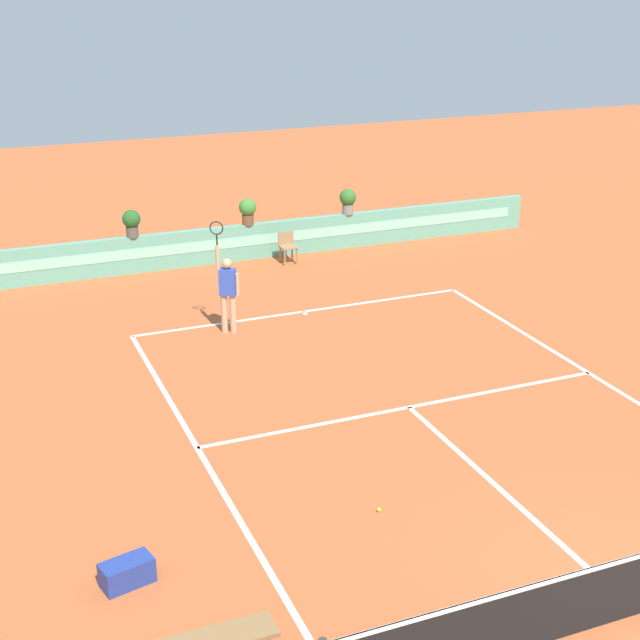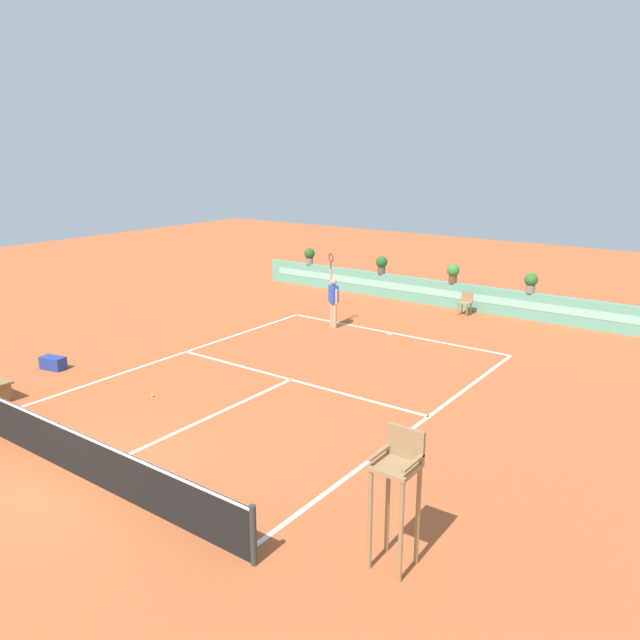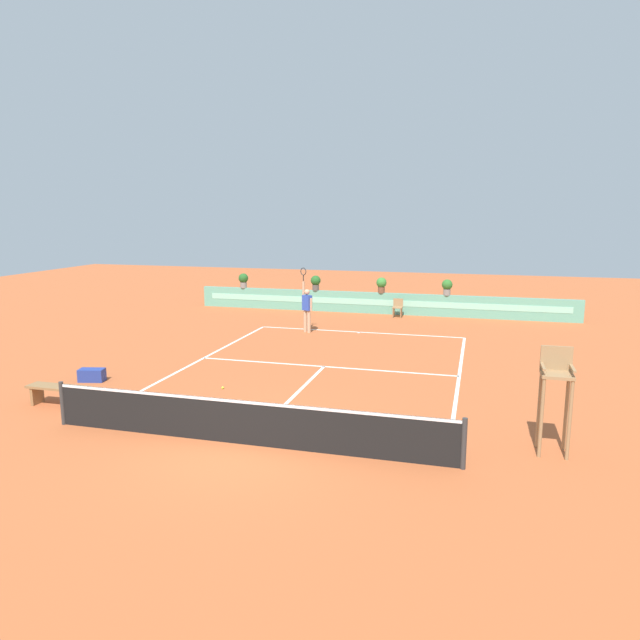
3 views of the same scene
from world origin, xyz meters
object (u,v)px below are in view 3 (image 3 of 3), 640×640
Objects in this scene: potted_plant_right at (447,286)px; potted_plant_centre at (381,284)px; tennis_player at (307,306)px; potted_plant_far_left at (243,280)px; tennis_ball_near_baseline at (223,388)px; gear_bag at (92,375)px; potted_plant_left at (316,282)px; bench_courtside at (58,391)px; umpire_chair at (556,388)px; ball_kid_chair at (398,307)px.

potted_plant_right and potted_plant_centre have the same top height.
tennis_player reaches higher than potted_plant_far_left.
potted_plant_centre reaches higher than tennis_ball_near_baseline.
potted_plant_left is (2.88, 13.27, 1.23)m from gear_bag.
tennis_player is 5.19m from potted_plant_left.
gear_bag is 16.15m from potted_plant_right.
potted_plant_left and potted_plant_far_left have the same top height.
bench_courtside is 2.15m from gear_bag.
potted_plant_left is 3.22m from potted_plant_centre.
umpire_chair is 2.96× the size of potted_plant_centre.
tennis_ball_near_baseline is (-0.05, -7.90, -1.02)m from tennis_player.
tennis_player is at bearing -124.97° from ball_kid_chair.
ball_kid_chair is at bearing 75.88° from tennis_ball_near_baseline.
potted_plant_far_left is at bearing 110.28° from tennis_ball_near_baseline.
potted_plant_left is 1.00× the size of potted_plant_far_left.
tennis_player is 5.52m from potted_plant_centre.
ball_kid_chair is 5.32m from tennis_player.
tennis_ball_near_baseline is 0.09× the size of potted_plant_left.
potted_plant_left is (-1.07, 5.07, 0.36)m from tennis_player.
potted_plant_right is at bearing 18.92° from ball_kid_chair.
tennis_player reaches higher than bench_courtside.
tennis_ball_near_baseline is at bearing -104.12° from ball_kid_chair.
potted_plant_right is (5.21, 12.97, 1.38)m from tennis_ball_near_baseline.
gear_bag is 0.97× the size of potted_plant_left.
potted_plant_right reaches higher than gear_bag.
potted_plant_far_left is at bearing 174.69° from ball_kid_chair.
potted_plant_centre is at bearing 111.52° from umpire_chair.
umpire_chair reaches higher than ball_kid_chair.
potted_plant_right is at bearing 68.11° from tennis_ball_near_baseline.
gear_bag is (-6.99, -12.54, -0.30)m from ball_kid_chair.
potted_plant_centre is (-3.02, 0.00, 0.00)m from potted_plant_right.
tennis_ball_near_baseline is 13.23m from potted_plant_centre.
umpire_chair is 2.96× the size of potted_plant_left.
potted_plant_far_left is (-10.01, 0.00, 0.00)m from potted_plant_right.
potted_plant_right is 3.02m from potted_plant_centre.
umpire_chair is 12.26m from gear_bag.
gear_bag is 14.66m from potted_plant_centre.
potted_plant_left is at bearing 180.00° from potted_plant_centre.
tennis_player reaches higher than potted_plant_left.
ball_kid_chair is 1.17× the size of potted_plant_left.
gear_bag is (-12.06, 1.85, -1.16)m from umpire_chair.
bench_courtside is 4.10m from tennis_ball_near_baseline.
gear_bag is at bearing 105.47° from bench_courtside.
bench_courtside is (-6.41, -14.60, -0.10)m from ball_kid_chair.
potted_plant_centre is at bearing 65.33° from gear_bag.
ball_kid_chair is 7.96m from potted_plant_far_left.
potted_plant_right is at bearing 60.86° from bench_courtside.
umpire_chair is 2.52× the size of ball_kid_chair.
potted_plant_right is (-2.94, 15.13, 0.07)m from umpire_chair.
bench_courtside reaches higher than gear_bag.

